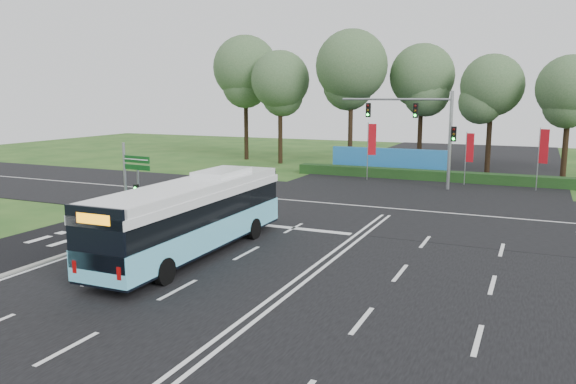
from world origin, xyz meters
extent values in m
plane|color=#224A18|center=(0.00, 0.00, 0.00)|extent=(120.00, 120.00, 0.00)
cube|color=black|center=(0.00, 0.00, 0.02)|extent=(20.00, 120.00, 0.04)
cube|color=black|center=(0.00, 12.00, 0.03)|extent=(120.00, 14.00, 0.05)
cube|color=black|center=(-12.50, -3.00, 0.03)|extent=(5.00, 18.00, 0.06)
cube|color=gray|center=(-10.10, -3.00, 0.06)|extent=(0.25, 18.00, 0.12)
cube|color=#68D2F2|center=(-5.26, -0.99, 1.04)|extent=(2.61, 11.75, 1.07)
cube|color=black|center=(-5.26, -0.99, 0.56)|extent=(2.59, 11.69, 0.29)
cube|color=black|center=(-5.26, -0.99, 2.02)|extent=(2.51, 11.57, 0.93)
cube|color=white|center=(-5.26, -0.99, 2.61)|extent=(2.61, 11.75, 0.34)
cube|color=white|center=(-5.26, -0.99, 2.95)|extent=(2.56, 11.28, 0.34)
cube|color=white|center=(-5.29, 1.45, 3.24)|extent=(1.60, 2.95, 0.24)
cube|color=black|center=(-5.17, -6.79, 2.07)|extent=(2.37, 0.16, 2.15)
cube|color=orange|center=(-5.17, -6.83, 2.75)|extent=(1.37, 0.08, 0.34)
cylinder|color=black|center=(-6.45, 2.31, 0.51)|extent=(0.29, 1.02, 1.02)
cylinder|color=black|center=(-4.17, 2.35, 0.51)|extent=(0.29, 1.02, 1.02)
cylinder|color=black|center=(-6.34, -4.71, 0.51)|extent=(0.29, 1.02, 1.02)
cylinder|color=black|center=(-4.06, -4.68, 0.51)|extent=(0.29, 1.02, 1.02)
cylinder|color=gray|center=(-10.61, 2.10, 1.52)|extent=(0.12, 0.12, 3.05)
cube|color=black|center=(-10.61, 1.92, 2.09)|extent=(0.28, 0.23, 0.35)
sphere|color=#19F233|center=(-10.61, 1.82, 2.09)|extent=(0.12, 0.12, 0.12)
cylinder|color=gray|center=(-10.70, 1.24, 2.21)|extent=(0.13, 0.13, 4.42)
cube|color=#0B4013|center=(-9.87, 1.15, 3.64)|extent=(1.65, 0.23, 0.33)
cube|color=#0B4013|center=(-9.87, 1.15, 3.26)|extent=(1.65, 0.23, 0.24)
cube|color=white|center=(-9.87, 1.12, 3.64)|extent=(1.54, 0.17, 0.04)
cylinder|color=gray|center=(-4.55, 22.51, 2.29)|extent=(0.07, 0.07, 4.59)
cube|color=#B50F19|center=(-4.23, 22.59, 3.26)|extent=(0.60, 0.20, 2.45)
cylinder|color=gray|center=(2.82, 23.14, 2.00)|extent=(0.06, 0.06, 4.01)
cube|color=#B50F19|center=(3.11, 23.10, 2.85)|extent=(0.54, 0.11, 2.14)
cylinder|color=gray|center=(7.78, 22.53, 2.24)|extent=(0.07, 0.07, 4.47)
cube|color=#B50F19|center=(8.10, 22.44, 3.18)|extent=(0.58, 0.20, 2.39)
cylinder|color=gray|center=(2.00, 20.50, 3.50)|extent=(0.24, 0.24, 7.00)
cylinder|color=gray|center=(-2.00, 20.50, 6.40)|extent=(8.00, 0.16, 0.16)
cube|color=black|center=(-0.50, 20.50, 5.60)|extent=(0.32, 0.28, 1.05)
cube|color=black|center=(-4.00, 20.50, 5.60)|extent=(0.32, 0.28, 1.05)
cube|color=black|center=(2.25, 20.50, 4.00)|extent=(0.32, 0.28, 1.05)
cube|color=#153513|center=(0.00, 24.50, 0.40)|extent=(22.00, 1.20, 0.80)
cube|color=#2271BC|center=(-4.00, 27.00, 1.10)|extent=(10.00, 0.30, 2.20)
cylinder|color=black|center=(-20.43, 31.79, 4.51)|extent=(0.44, 0.44, 9.01)
sphere|color=#375632|center=(-20.43, 31.79, 9.49)|extent=(6.64, 6.64, 6.64)
cylinder|color=black|center=(-15.63, 29.98, 3.87)|extent=(0.44, 0.44, 7.75)
sphere|color=#375632|center=(-15.63, 29.98, 8.15)|extent=(5.71, 5.71, 5.71)
cylinder|color=black|center=(-8.31, 29.66, 4.45)|extent=(0.44, 0.44, 8.89)
sphere|color=#375632|center=(-8.31, 29.66, 9.36)|extent=(6.55, 6.55, 6.55)
cylinder|color=black|center=(-2.43, 32.40, 4.00)|extent=(0.44, 0.44, 8.00)
sphere|color=#375632|center=(-2.43, 32.40, 8.42)|extent=(5.90, 5.90, 5.90)
cylinder|color=black|center=(3.79, 30.70, 3.57)|extent=(0.44, 0.44, 7.14)
sphere|color=#375632|center=(3.79, 30.70, 7.52)|extent=(5.26, 5.26, 5.26)
cylinder|color=black|center=(9.67, 29.09, 3.46)|extent=(0.44, 0.44, 6.91)
sphere|color=#375632|center=(9.67, 29.09, 7.27)|extent=(5.09, 5.09, 5.09)
camera|label=1|loc=(7.76, -20.35, 6.68)|focal=35.00mm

